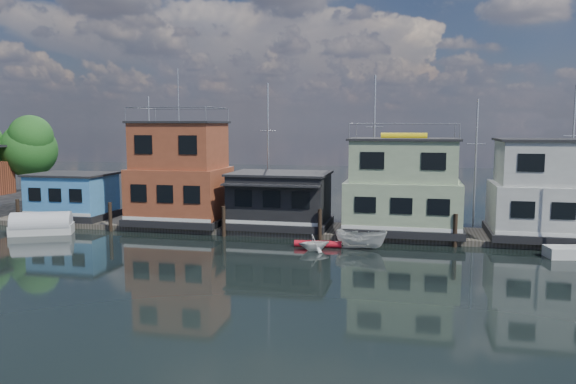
% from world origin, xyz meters
% --- Properties ---
extents(ground, '(160.00, 160.00, 0.00)m').
position_xyz_m(ground, '(0.00, 0.00, 0.00)').
color(ground, black).
rests_on(ground, ground).
extents(dock, '(48.00, 5.00, 0.40)m').
position_xyz_m(dock, '(0.00, 12.00, 0.20)').
color(dock, '#595147').
rests_on(dock, ground).
extents(houseboat_blue, '(6.40, 4.90, 3.66)m').
position_xyz_m(houseboat_blue, '(-18.00, 12.00, 2.21)').
color(houseboat_blue, black).
rests_on(houseboat_blue, dock).
extents(houseboat_red, '(7.40, 5.90, 11.86)m').
position_xyz_m(houseboat_red, '(-8.50, 12.00, 4.10)').
color(houseboat_red, black).
rests_on(houseboat_red, dock).
extents(houseboat_dark, '(7.40, 6.10, 4.06)m').
position_xyz_m(houseboat_dark, '(-0.50, 11.98, 2.42)').
color(houseboat_dark, black).
rests_on(houseboat_dark, dock).
extents(houseboat_green, '(8.40, 5.90, 7.03)m').
position_xyz_m(houseboat_green, '(8.50, 12.00, 3.55)').
color(houseboat_green, black).
rests_on(houseboat_green, dock).
extents(houseboat_white, '(8.40, 5.90, 6.66)m').
position_xyz_m(houseboat_white, '(18.50, 12.00, 3.54)').
color(houseboat_white, black).
rests_on(houseboat_white, dock).
extents(pilings, '(42.28, 0.28, 2.20)m').
position_xyz_m(pilings, '(-0.33, 9.20, 1.10)').
color(pilings, '#2D2116').
rests_on(pilings, ground).
extents(background_masts, '(36.40, 0.16, 12.00)m').
position_xyz_m(background_masts, '(4.76, 18.00, 5.55)').
color(background_masts, silver).
rests_on(background_masts, ground).
extents(red_kayak, '(3.12, 0.72, 0.45)m').
position_xyz_m(red_kayak, '(3.23, 7.07, 0.23)').
color(red_kayak, red).
rests_on(red_kayak, ground).
extents(tarp_runabout, '(4.63, 3.30, 1.76)m').
position_xyz_m(tarp_runabout, '(-17.34, 7.05, 0.65)').
color(tarp_runabout, beige).
rests_on(tarp_runabout, ground).
extents(motorboat, '(3.55, 1.75, 1.31)m').
position_xyz_m(motorboat, '(6.04, 7.13, 0.66)').
color(motorboat, silver).
rests_on(motorboat, ground).
extents(dinghy_white, '(2.61, 2.50, 1.07)m').
position_xyz_m(dinghy_white, '(3.16, 6.07, 0.53)').
color(dinghy_white, white).
rests_on(dinghy_white, ground).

